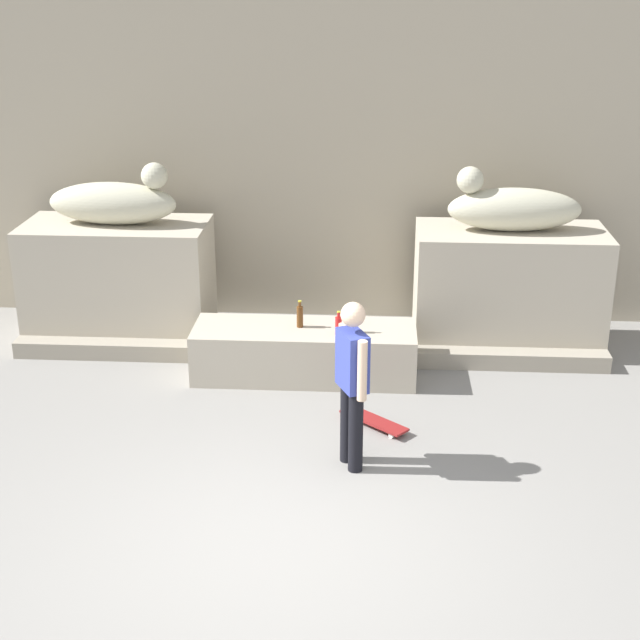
% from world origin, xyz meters
% --- Properties ---
extents(ground_plane, '(40.00, 40.00, 0.00)m').
position_xyz_m(ground_plane, '(0.00, 0.00, 0.00)').
color(ground_plane, gray).
extents(facade_wall, '(11.89, 0.60, 5.67)m').
position_xyz_m(facade_wall, '(0.00, 5.64, 2.83)').
color(facade_wall, '#AEA38C').
rests_on(facade_wall, ground_plane).
extents(pedestal_left, '(2.29, 1.13, 1.50)m').
position_xyz_m(pedestal_left, '(-2.45, 4.42, 0.75)').
color(pedestal_left, '#B7AD99').
rests_on(pedestal_left, ground_plane).
extents(pedestal_right, '(2.29, 1.13, 1.50)m').
position_xyz_m(pedestal_right, '(2.45, 4.42, 0.75)').
color(pedestal_right, '#B7AD99').
rests_on(pedestal_right, ground_plane).
extents(statue_reclining_left, '(1.63, 0.64, 0.78)m').
position_xyz_m(statue_reclining_left, '(-2.41, 4.41, 1.78)').
color(statue_reclining_left, beige).
rests_on(statue_reclining_left, pedestal_left).
extents(statue_reclining_right, '(1.62, 0.62, 0.78)m').
position_xyz_m(statue_reclining_right, '(2.41, 4.42, 1.78)').
color(statue_reclining_right, beige).
rests_on(statue_reclining_right, pedestal_right).
extents(ledge_block, '(2.57, 0.84, 0.60)m').
position_xyz_m(ledge_block, '(0.00, 3.32, 0.30)').
color(ledge_block, '#B7AD99').
rests_on(ledge_block, ground_plane).
extents(skater, '(0.33, 0.50, 1.67)m').
position_xyz_m(skater, '(0.61, 1.29, 0.92)').
color(skater, black).
rests_on(skater, ground_plane).
extents(skateboard, '(0.74, 0.67, 0.08)m').
position_xyz_m(skateboard, '(0.82, 2.10, 0.06)').
color(skateboard, maroon).
rests_on(skateboard, ground_plane).
extents(bottle_clear, '(0.06, 0.06, 0.26)m').
position_xyz_m(bottle_clear, '(0.59, 3.22, 0.71)').
color(bottle_clear, silver).
rests_on(bottle_clear, ledge_block).
extents(bottle_red, '(0.08, 0.08, 0.28)m').
position_xyz_m(bottle_red, '(0.40, 3.15, 0.72)').
color(bottle_red, red).
rests_on(bottle_red, ledge_block).
extents(bottle_brown, '(0.08, 0.08, 0.32)m').
position_xyz_m(bottle_brown, '(-0.05, 3.35, 0.74)').
color(bottle_brown, '#593314').
rests_on(bottle_brown, ledge_block).
extents(stair_step, '(7.19, 0.50, 0.20)m').
position_xyz_m(stair_step, '(0.00, 3.83, 0.10)').
color(stair_step, gray).
rests_on(stair_step, ground_plane).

